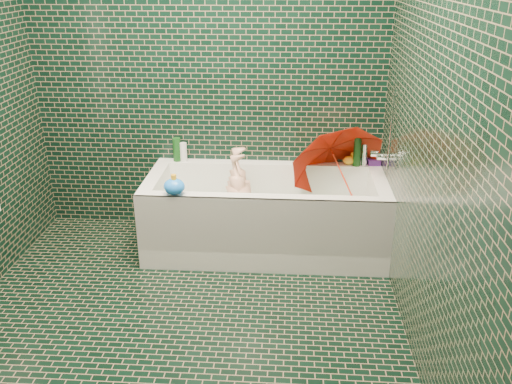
# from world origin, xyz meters

# --- Properties ---
(floor) EXTENTS (2.80, 2.80, 0.00)m
(floor) POSITION_xyz_m (0.00, 0.00, 0.00)
(floor) COLOR black
(floor) RESTS_ON ground
(wall_back) EXTENTS (2.80, 0.00, 2.80)m
(wall_back) POSITION_xyz_m (0.00, 1.40, 1.25)
(wall_back) COLOR black
(wall_back) RESTS_ON floor
(wall_front) EXTENTS (2.80, 0.00, 2.80)m
(wall_front) POSITION_xyz_m (0.00, -1.40, 1.25)
(wall_front) COLOR black
(wall_front) RESTS_ON floor
(wall_right) EXTENTS (0.00, 2.80, 2.80)m
(wall_right) POSITION_xyz_m (1.30, 0.00, 1.25)
(wall_right) COLOR black
(wall_right) RESTS_ON floor
(bathtub) EXTENTS (1.70, 0.75, 0.55)m
(bathtub) POSITION_xyz_m (0.45, 1.01, 0.21)
(bathtub) COLOR white
(bathtub) RESTS_ON floor
(bath_mat) EXTENTS (1.35, 0.47, 0.01)m
(bath_mat) POSITION_xyz_m (0.45, 1.02, 0.16)
(bath_mat) COLOR green
(bath_mat) RESTS_ON bathtub
(water) EXTENTS (1.48, 0.53, 0.00)m
(water) POSITION_xyz_m (0.45, 1.02, 0.30)
(water) COLOR silver
(water) RESTS_ON bathtub
(faucet) EXTENTS (0.18, 0.19, 0.55)m
(faucet) POSITION_xyz_m (1.26, 1.02, 0.77)
(faucet) COLOR silver
(faucet) RESTS_ON wall_right
(child) EXTENTS (0.90, 0.34, 0.30)m
(child) POSITION_xyz_m (0.29, 1.01, 0.31)
(child) COLOR #E0A88C
(child) RESTS_ON bathtub
(umbrella) EXTENTS (0.87, 0.99, 0.94)m
(umbrella) POSITION_xyz_m (0.99, 1.12, 0.56)
(umbrella) COLOR red
(umbrella) RESTS_ON bathtub
(soap_bottle_a) EXTENTS (0.11, 0.11, 0.23)m
(soap_bottle_a) POSITION_xyz_m (1.14, 1.33, 0.55)
(soap_bottle_a) COLOR white
(soap_bottle_a) RESTS_ON bathtub
(soap_bottle_b) EXTENTS (0.09, 0.10, 0.21)m
(soap_bottle_b) POSITION_xyz_m (1.25, 1.32, 0.55)
(soap_bottle_b) COLOR #4F207A
(soap_bottle_b) RESTS_ON bathtub
(soap_bottle_c) EXTENTS (0.13, 0.13, 0.15)m
(soap_bottle_c) POSITION_xyz_m (1.19, 1.37, 0.55)
(soap_bottle_c) COLOR #124215
(soap_bottle_c) RESTS_ON bathtub
(bottle_right_tall) EXTENTS (0.07, 0.07, 0.22)m
(bottle_right_tall) POSITION_xyz_m (1.11, 1.32, 0.66)
(bottle_right_tall) COLOR #124215
(bottle_right_tall) RESTS_ON bathtub
(bottle_right_pump) EXTENTS (0.06, 0.06, 0.17)m
(bottle_right_pump) POSITION_xyz_m (1.17, 1.34, 0.63)
(bottle_right_pump) COLOR silver
(bottle_right_pump) RESTS_ON bathtub
(bottle_left_tall) EXTENTS (0.07, 0.07, 0.18)m
(bottle_left_tall) POSITION_xyz_m (-0.25, 1.35, 0.64)
(bottle_left_tall) COLOR #124215
(bottle_left_tall) RESTS_ON bathtub
(bottle_left_short) EXTENTS (0.06, 0.06, 0.15)m
(bottle_left_short) POSITION_xyz_m (-0.19, 1.34, 0.62)
(bottle_left_short) COLOR white
(bottle_left_short) RESTS_ON bathtub
(rubber_duck) EXTENTS (0.12, 0.10, 0.09)m
(rubber_duck) POSITION_xyz_m (1.06, 1.34, 0.59)
(rubber_duck) COLOR #EFA318
(rubber_duck) RESTS_ON bathtub
(bath_toy) EXTENTS (0.17, 0.16, 0.14)m
(bath_toy) POSITION_xyz_m (-0.13, 0.69, 0.61)
(bath_toy) COLOR #1B75F6
(bath_toy) RESTS_ON bathtub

